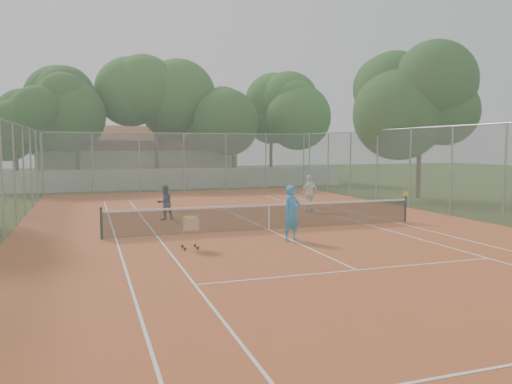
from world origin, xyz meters
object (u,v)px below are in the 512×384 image
object	(u,v)px
ball_hopper	(190,232)
player_far_left	(165,203)
player_near	(292,213)
clubhouse	(138,156)
player_far_right	(310,193)
tennis_net	(269,217)

from	to	relation	value
ball_hopper	player_far_left	bearing A→B (deg)	75.65
player_near	player_far_left	bearing A→B (deg)	97.56
player_far_left	clubhouse	bearing A→B (deg)	-113.81
player_far_right	player_near	bearing A→B (deg)	40.12
clubhouse	tennis_net	bearing A→B (deg)	-86.05
player_far_left	player_far_right	size ratio (longest dim) A/B	0.83
player_far_right	ball_hopper	xyz separation A→B (m)	(-7.05, -6.71, -0.35)
player_far_left	ball_hopper	distance (m)	6.35
tennis_net	player_near	bearing A→B (deg)	-91.04
tennis_net	clubhouse	size ratio (longest dim) A/B	0.72
ball_hopper	player_far_right	bearing A→B (deg)	30.89
tennis_net	player_near	xyz separation A→B (m)	(-0.04, -2.27, 0.42)
clubhouse	player_far_left	bearing A→B (deg)	-92.89
tennis_net	player_far_right	bearing A→B (deg)	49.49
player_near	player_far_left	world-z (taller)	player_near
tennis_net	player_far_left	distance (m)	5.05
tennis_net	ball_hopper	xyz separation A→B (m)	(-3.46, -2.50, 0.04)
clubhouse	ball_hopper	size ratio (longest dim) A/B	15.58
tennis_net	player_far_left	world-z (taller)	player_far_left
player_near	ball_hopper	size ratio (longest dim) A/B	1.73
player_far_right	player_far_left	bearing A→B (deg)	-17.58
tennis_net	clubhouse	distance (m)	29.12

